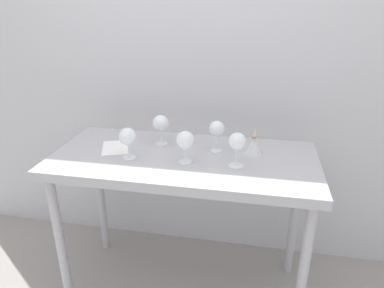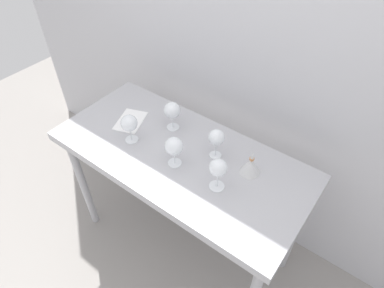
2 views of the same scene
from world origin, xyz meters
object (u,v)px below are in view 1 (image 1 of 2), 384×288
wine_glass_far_left (161,124)px  wine_glass_near_left (128,137)px  wine_glass_near_center (185,141)px  wine_glass_near_right (237,142)px  wine_glass_far_right (217,129)px  decanter_funnel (254,145)px  tasting_sheet_upper (116,148)px

wine_glass_far_left → wine_glass_near_left: size_ratio=1.04×
wine_glass_near_center → wine_glass_near_right: bearing=0.5°
wine_glass_near_right → wine_glass_near_center: wine_glass_near_right is taller
wine_glass_near_center → wine_glass_far_right: size_ratio=0.97×
wine_glass_far_left → decanter_funnel: wine_glass_far_left is taller
wine_glass_near_right → wine_glass_far_right: 0.21m
wine_glass_far_right → wine_glass_near_right: bearing=-54.1°
wine_glass_far_right → tasting_sheet_upper: (-0.56, -0.06, -0.12)m
wine_glass_near_left → tasting_sheet_upper: 0.20m
wine_glass_near_center → tasting_sheet_upper: bearing=165.8°
wine_glass_near_right → wine_glass_far_left: 0.49m
wine_glass_near_right → wine_glass_near_left: wine_glass_near_right is taller
wine_glass_near_right → wine_glass_near_center: size_ratio=1.06×
wine_glass_near_left → decanter_funnel: bearing=16.2°
wine_glass_near_right → wine_glass_far_right: size_ratio=1.03×
wine_glass_near_center → wine_glass_far_right: 0.22m
wine_glass_far_right → decanter_funnel: wine_glass_far_right is taller
wine_glass_far_left → wine_glass_near_left: (-0.11, -0.22, -0.00)m
tasting_sheet_upper → wine_glass_near_left: bearing=-63.0°
wine_glass_near_center → wine_glass_near_left: size_ratio=1.01×
wine_glass_near_center → decanter_funnel: size_ratio=1.18×
wine_glass_far_right → decanter_funnel: size_ratio=1.21×
wine_glass_far_right → wine_glass_far_left: bearing=172.6°
tasting_sheet_upper → wine_glass_near_center: bearing=-34.4°
wine_glass_near_center → wine_glass_near_left: bearing=-179.0°
wine_glass_near_left → tasting_sheet_upper: (-0.12, 0.11, -0.11)m
wine_glass_near_right → wine_glass_near_left: (-0.56, -0.01, -0.01)m
wine_glass_far_right → decanter_funnel: (0.20, 0.01, -0.08)m
wine_glass_far_right → wine_glass_near_left: wine_glass_far_right is taller
tasting_sheet_upper → decanter_funnel: bearing=-14.8°
wine_glass_far_right → wine_glass_near_left: (-0.44, -0.18, -0.01)m
tasting_sheet_upper → wine_glass_far_left: bearing=3.8°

